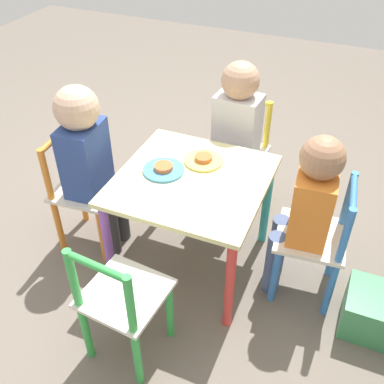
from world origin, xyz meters
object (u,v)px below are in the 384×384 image
(chair_yellow, at_px, (238,155))
(child_back, at_px, (306,205))
(chair_green, at_px, (122,303))
(storage_bin, at_px, (374,312))
(chair_orange, at_px, (83,192))
(plate_front, at_px, (164,169))
(kids_table, at_px, (192,192))
(child_left, at_px, (236,126))
(chair_blue, at_px, (316,242))
(plate_left, at_px, (203,160))
(child_front, at_px, (88,155))

(chair_yellow, relative_size, child_back, 0.75)
(chair_green, xyz_separation_m, storage_bin, (-0.45, 0.81, -0.18))
(storage_bin, bearing_deg, chair_orange, -90.44)
(chair_yellow, distance_m, plate_front, 0.56)
(kids_table, bearing_deg, child_left, 175.80)
(storage_bin, bearing_deg, chair_blue, -109.82)
(child_back, distance_m, plate_left, 0.45)
(child_left, relative_size, child_back, 1.05)
(chair_blue, bearing_deg, child_left, -135.15)
(child_back, relative_size, plate_front, 4.41)
(child_left, relative_size, plate_front, 4.62)
(chair_orange, relative_size, plate_left, 3.44)
(child_back, height_order, plate_front, child_back)
(chair_yellow, bearing_deg, child_back, -44.99)
(kids_table, height_order, plate_left, plate_left)
(child_front, height_order, storage_bin, child_front)
(kids_table, relative_size, plate_left, 3.63)
(child_left, bearing_deg, plate_front, -104.97)
(kids_table, bearing_deg, chair_blue, 94.79)
(storage_bin, bearing_deg, chair_green, -61.19)
(chair_yellow, bearing_deg, plate_left, -91.33)
(child_left, bearing_deg, chair_blue, -36.16)
(child_back, bearing_deg, chair_green, -46.84)
(chair_orange, bearing_deg, plate_left, -76.81)
(kids_table, distance_m, chair_green, 0.52)
(chair_yellow, distance_m, child_left, 0.20)
(chair_orange, height_order, plate_left, chair_orange)
(plate_left, bearing_deg, plate_front, -45.00)
(child_back, bearing_deg, plate_front, -91.03)
(chair_orange, height_order, child_front, child_front)
(chair_blue, relative_size, storage_bin, 2.45)
(child_front, bearing_deg, kids_table, -90.00)
(kids_table, xyz_separation_m, chair_blue, (-0.04, 0.50, -0.12))
(child_left, height_order, plate_left, child_left)
(kids_table, height_order, chair_green, chair_green)
(kids_table, height_order, chair_yellow, chair_yellow)
(child_back, relative_size, storage_bin, 3.29)
(plate_front, bearing_deg, chair_yellow, 162.55)
(child_left, height_order, child_back, child_left)
(chair_orange, bearing_deg, child_back, -90.10)
(child_left, height_order, plate_front, child_left)
(chair_blue, height_order, child_front, child_front)
(chair_green, bearing_deg, plate_front, -76.26)
(child_left, bearing_deg, plate_left, -91.58)
(chair_orange, relative_size, chair_blue, 1.00)
(chair_green, relative_size, storage_bin, 2.45)
(chair_yellow, relative_size, child_left, 0.71)
(kids_table, height_order, chair_orange, chair_orange)
(child_front, xyz_separation_m, plate_front, (-0.04, 0.32, -0.01))
(chair_yellow, height_order, child_left, child_left)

